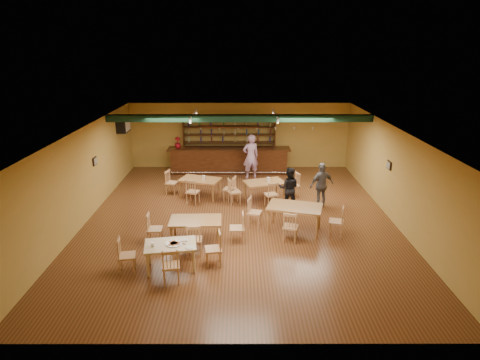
{
  "coord_description": "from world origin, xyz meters",
  "views": [
    {
      "loc": [
        0.0,
        -12.51,
        5.52
      ],
      "look_at": [
        0.02,
        0.6,
        1.15
      ],
      "focal_mm": 30.61,
      "sensor_mm": 36.0,
      "label": 1
    }
  ],
  "objects_px": {
    "near_table": "(171,256)",
    "patron_right_a": "(289,188)",
    "dining_table_a": "(200,188)",
    "dining_table_c": "(196,231)",
    "patron_bar": "(251,157)",
    "dining_table_d": "(294,218)",
    "dining_table_b": "(264,191)",
    "bar_counter": "(229,160)"
  },
  "relations": [
    {
      "from": "dining_table_a",
      "to": "patron_right_a",
      "type": "height_order",
      "value": "patron_right_a"
    },
    {
      "from": "dining_table_a",
      "to": "dining_table_c",
      "type": "relative_size",
      "value": 0.98
    },
    {
      "from": "bar_counter",
      "to": "dining_table_b",
      "type": "height_order",
      "value": "bar_counter"
    },
    {
      "from": "dining_table_b",
      "to": "patron_bar",
      "type": "relative_size",
      "value": 0.74
    },
    {
      "from": "dining_table_b",
      "to": "dining_table_a",
      "type": "bearing_deg",
      "value": 155.44
    },
    {
      "from": "patron_bar",
      "to": "bar_counter",
      "type": "bearing_deg",
      "value": -57.63
    },
    {
      "from": "dining_table_b",
      "to": "dining_table_d",
      "type": "height_order",
      "value": "dining_table_d"
    },
    {
      "from": "dining_table_a",
      "to": "dining_table_c",
      "type": "xyz_separation_m",
      "value": [
        0.22,
        -3.76,
        0.01
      ]
    },
    {
      "from": "bar_counter",
      "to": "dining_table_c",
      "type": "xyz_separation_m",
      "value": [
        -0.79,
        -6.91,
        -0.2
      ]
    },
    {
      "from": "dining_table_b",
      "to": "near_table",
      "type": "relative_size",
      "value": 1.11
    },
    {
      "from": "patron_right_a",
      "to": "bar_counter",
      "type": "bearing_deg",
      "value": -53.1
    },
    {
      "from": "dining_table_a",
      "to": "patron_bar",
      "type": "relative_size",
      "value": 0.75
    },
    {
      "from": "dining_table_d",
      "to": "near_table",
      "type": "bearing_deg",
      "value": -130.88
    },
    {
      "from": "near_table",
      "to": "patron_right_a",
      "type": "distance_m",
      "value": 5.38
    },
    {
      "from": "dining_table_a",
      "to": "patron_bar",
      "type": "distance_m",
      "value": 3.1
    },
    {
      "from": "dining_table_c",
      "to": "near_table",
      "type": "bearing_deg",
      "value": -111.16
    },
    {
      "from": "bar_counter",
      "to": "dining_table_b",
      "type": "relative_size",
      "value": 3.8
    },
    {
      "from": "bar_counter",
      "to": "dining_table_a",
      "type": "bearing_deg",
      "value": -107.84
    },
    {
      "from": "near_table",
      "to": "patron_right_a",
      "type": "relative_size",
      "value": 0.87
    },
    {
      "from": "patron_bar",
      "to": "patron_right_a",
      "type": "xyz_separation_m",
      "value": [
        1.24,
        -3.41,
        -0.22
      ]
    },
    {
      "from": "dining_table_a",
      "to": "dining_table_b",
      "type": "relative_size",
      "value": 1.01
    },
    {
      "from": "dining_table_d",
      "to": "patron_bar",
      "type": "xyz_separation_m",
      "value": [
        -1.21,
        5.24,
        0.55
      ]
    },
    {
      "from": "bar_counter",
      "to": "dining_table_c",
      "type": "relative_size",
      "value": 3.68
    },
    {
      "from": "dining_table_a",
      "to": "patron_right_a",
      "type": "distance_m",
      "value": 3.4
    },
    {
      "from": "patron_right_a",
      "to": "dining_table_b",
      "type": "bearing_deg",
      "value": -35.41
    },
    {
      "from": "patron_right_a",
      "to": "dining_table_c",
      "type": "bearing_deg",
      "value": 51.43
    },
    {
      "from": "dining_table_a",
      "to": "dining_table_d",
      "type": "height_order",
      "value": "dining_table_d"
    },
    {
      "from": "near_table",
      "to": "dining_table_d",
      "type": "bearing_deg",
      "value": 24.06
    },
    {
      "from": "dining_table_b",
      "to": "near_table",
      "type": "distance_m",
      "value": 5.57
    },
    {
      "from": "near_table",
      "to": "patron_right_a",
      "type": "xyz_separation_m",
      "value": [
        3.48,
        4.08,
        0.4
      ]
    },
    {
      "from": "near_table",
      "to": "patron_bar",
      "type": "relative_size",
      "value": 0.67
    },
    {
      "from": "patron_bar",
      "to": "dining_table_d",
      "type": "bearing_deg",
      "value": 86.45
    },
    {
      "from": "dining_table_c",
      "to": "patron_right_a",
      "type": "relative_size",
      "value": 0.99
    },
    {
      "from": "bar_counter",
      "to": "dining_table_c",
      "type": "bearing_deg",
      "value": -96.53
    },
    {
      "from": "dining_table_d",
      "to": "near_table",
      "type": "relative_size",
      "value": 1.26
    },
    {
      "from": "patron_right_a",
      "to": "dining_table_d",
      "type": "bearing_deg",
      "value": 98.79
    },
    {
      "from": "dining_table_a",
      "to": "near_table",
      "type": "relative_size",
      "value": 1.12
    },
    {
      "from": "dining_table_d",
      "to": "patron_bar",
      "type": "height_order",
      "value": "patron_bar"
    },
    {
      "from": "dining_table_c",
      "to": "patron_bar",
      "type": "distance_m",
      "value": 6.35
    },
    {
      "from": "near_table",
      "to": "patron_right_a",
      "type": "height_order",
      "value": "patron_right_a"
    },
    {
      "from": "bar_counter",
      "to": "dining_table_b",
      "type": "distance_m",
      "value": 3.71
    },
    {
      "from": "dining_table_d",
      "to": "near_table",
      "type": "height_order",
      "value": "dining_table_d"
    }
  ]
}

